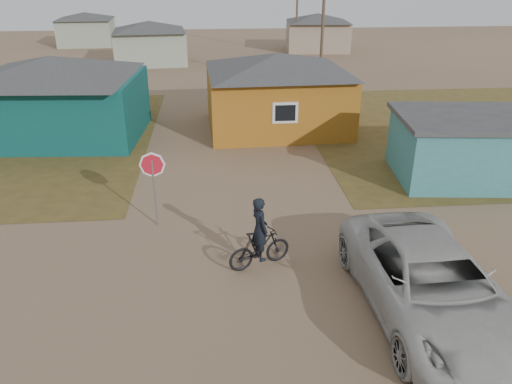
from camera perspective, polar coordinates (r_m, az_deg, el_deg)
ground at (r=13.91m, az=-0.54°, el=-10.09°), size 120.00×120.00×0.00m
grass_ne at (r=29.68m, az=25.37°, el=6.69°), size 20.00×18.00×0.00m
house_teal at (r=26.69m, az=-21.95°, el=10.10°), size 8.93×7.08×4.00m
house_yellow at (r=26.31m, az=2.41°, el=11.52°), size 7.72×6.76×3.90m
shed_turquoise at (r=21.74m, az=23.79°, el=4.74°), size 6.71×4.93×2.60m
house_pale_west at (r=46.10m, az=-12.01°, el=16.44°), size 7.04×6.15×3.60m
house_beige_east at (r=52.91m, az=7.05°, el=17.74°), size 6.95×6.05×3.60m
house_pale_north at (r=59.21m, az=-18.84°, el=17.29°), size 6.28×5.81×3.40m
utility_pole_near at (r=34.44m, az=7.62°, el=18.01°), size 1.40×0.20×8.00m
utility_pole_far at (r=50.27m, az=4.71°, el=20.10°), size 1.40×0.20×8.00m
stop_sign at (r=16.24m, az=-11.70°, el=2.20°), size 0.78×0.36×2.56m
cyclist at (r=14.12m, az=0.42°, el=-5.74°), size 1.97×1.19×2.15m
vehicle at (r=12.91m, az=19.39°, el=-9.86°), size 3.20×6.61×1.81m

